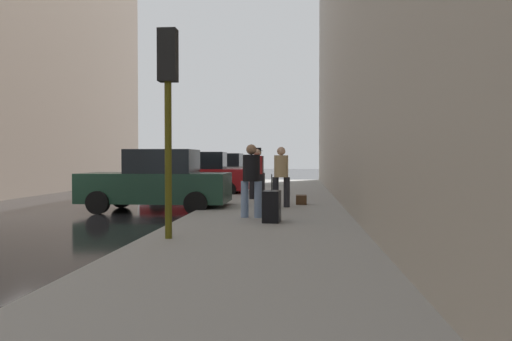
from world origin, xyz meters
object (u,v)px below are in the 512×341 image
parked_red_hatchback (198,175)px  parked_silver_sedan (220,172)px  parked_dark_green_sedan (158,182)px  fire_hydrant (242,184)px  pedestrian_in_tan_coat (281,173)px  pedestrian_with_beanie (258,169)px  pedestrian_in_red_jacket (257,171)px  rolling_suitcase (272,206)px  traffic_light (168,87)px  duffel_bag (301,200)px  pedestrian_in_jeans (251,177)px

parked_red_hatchback → parked_silver_sedan: size_ratio=1.01×
parked_dark_green_sedan → parked_red_hatchback: same height
fire_hydrant → parked_silver_sedan: bearing=107.1°
pedestrian_in_tan_coat → pedestrian_with_beanie: pedestrian_with_beanie is taller
parked_silver_sedan → parked_red_hatchback: bearing=-90.0°
parked_silver_sedan → pedestrian_in_red_jacket: bearing=-73.1°
rolling_suitcase → parked_dark_green_sedan: bearing=136.4°
parked_silver_sedan → fire_hydrant: bearing=-72.9°
traffic_light → pedestrian_in_red_jacket: size_ratio=2.11×
parked_dark_green_sedan → duffel_bag: parked_dark_green_sedan is taller
duffel_bag → pedestrian_in_jeans: bearing=-108.7°
pedestrian_in_jeans → pedestrian_with_beanie: 6.81m
pedestrian_in_tan_coat → duffel_bag: pedestrian_in_tan_coat is taller
parked_dark_green_sedan → pedestrian_in_red_jacket: bearing=46.3°
parked_silver_sedan → pedestrian_with_beanie: size_ratio=2.39×
pedestrian_in_tan_coat → pedestrian_with_beanie: size_ratio=0.96×
parked_dark_green_sedan → traffic_light: traffic_light is taller
pedestrian_in_jeans → duffel_bag: bearing=71.3°
pedestrian_with_beanie → fire_hydrant: bearing=119.9°
pedestrian_in_red_jacket → parked_dark_green_sedan: bearing=-133.7°
pedestrian_in_red_jacket → pedestrian_with_beanie: pedestrian_with_beanie is taller
parked_silver_sedan → pedestrian_in_jeans: 14.34m
pedestrian_in_tan_coat → duffel_bag: bearing=57.2°
parked_red_hatchback → fire_hydrant: size_ratio=6.06×
parked_dark_green_sedan → pedestrian_with_beanie: (2.58, 4.23, 0.29)m
fire_hydrant → pedestrian_with_beanie: bearing=-60.1°
pedestrian_with_beanie → rolling_suitcase: bearing=-83.0°
pedestrian_in_jeans → pedestrian_in_tan_coat: (0.60, 2.58, 0.00)m
parked_red_hatchback → pedestrian_with_beanie: bearing=-30.6°
pedestrian_with_beanie → pedestrian_in_jeans: bearing=-86.6°
duffel_bag → traffic_light: bearing=-109.2°
pedestrian_in_tan_coat → parked_silver_sedan: bearing=107.4°
parked_red_hatchback → pedestrian_in_jeans: (2.99, -8.32, 0.26)m
fire_hydrant → pedestrian_with_beanie: (0.78, -1.35, 0.64)m
fire_hydrant → duffel_bag: bearing=-63.3°
parked_dark_green_sedan → traffic_light: size_ratio=1.17×
parked_dark_green_sedan → pedestrian_in_tan_coat: 3.59m
pedestrian_in_tan_coat → pedestrian_with_beanie: 4.34m
pedestrian_in_tan_coat → fire_hydrant: bearing=107.7°
fire_hydrant → duffel_bag: size_ratio=1.60×
pedestrian_in_tan_coat → pedestrian_in_red_jacket: (-0.94, 2.76, 0.00)m
pedestrian_in_red_jacket → rolling_suitcase: pedestrian_in_red_jacket is taller
pedestrian_with_beanie → parked_red_hatchback: bearing=149.4°
parked_silver_sedan → rolling_suitcase: parked_silver_sedan is taller
parked_silver_sedan → duffel_bag: 11.36m
pedestrian_in_tan_coat → pedestrian_with_beanie: (-1.01, 4.22, 0.03)m
pedestrian_in_jeans → pedestrian_in_tan_coat: size_ratio=1.00×
pedestrian_with_beanie → rolling_suitcase: size_ratio=1.71×
traffic_light → pedestrian_in_jeans: traffic_light is taller
parked_dark_green_sedan → pedestrian_with_beanie: pedestrian_with_beanie is taller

